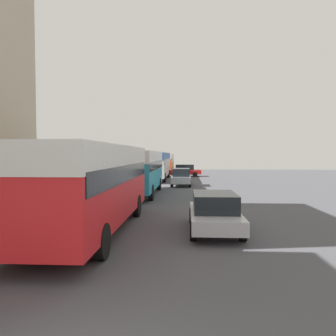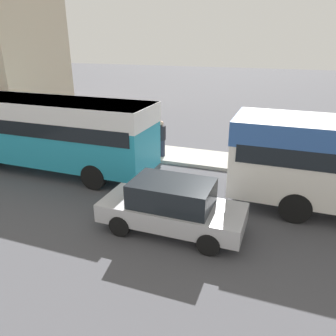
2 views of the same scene
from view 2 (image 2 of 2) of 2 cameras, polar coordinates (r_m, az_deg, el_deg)
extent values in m
cube|color=teal|center=(14.96, -20.63, 6.26)|extent=(2.42, 9.61, 2.60)
cube|color=white|center=(14.77, -21.09, 9.66)|extent=(2.45, 9.66, 0.78)
cube|color=black|center=(14.89, -20.79, 7.46)|extent=(2.47, 9.22, 0.57)
cylinder|color=black|center=(14.56, -8.14, 1.69)|extent=(0.28, 1.00, 1.00)
cylinder|color=black|center=(12.79, -12.80, -1.51)|extent=(0.28, 1.00, 1.00)
cylinder|color=black|center=(18.07, -25.10, 3.77)|extent=(0.28, 1.00, 1.00)
cylinder|color=black|center=(13.09, 21.33, -1.96)|extent=(0.28, 1.00, 1.00)
cylinder|color=black|center=(11.01, 21.27, -6.44)|extent=(0.28, 1.00, 1.00)
cube|color=#B7B7BC|center=(9.81, 0.70, -7.73)|extent=(1.73, 4.27, 0.55)
cube|color=black|center=(9.51, 0.72, -4.39)|extent=(1.53, 2.35, 0.72)
cylinder|color=black|center=(9.80, -8.33, -9.89)|extent=(0.22, 0.64, 0.64)
cylinder|color=black|center=(11.03, -4.42, -5.90)|extent=(0.22, 0.64, 0.64)
cylinder|color=black|center=(8.99, 7.09, -12.98)|extent=(0.22, 0.64, 0.64)
cylinder|color=black|center=(10.32, 9.21, -8.19)|extent=(0.22, 0.64, 0.64)
cylinder|color=#232838|center=(15.66, -1.16, 3.56)|extent=(0.34, 0.34, 0.81)
cylinder|color=black|center=(15.45, -1.18, 6.18)|extent=(0.43, 0.43, 0.68)
sphere|color=tan|center=(15.33, -1.19, 7.79)|extent=(0.22, 0.22, 0.22)
camera|label=1|loc=(33.79, -57.29, 7.54)|focal=35.00mm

